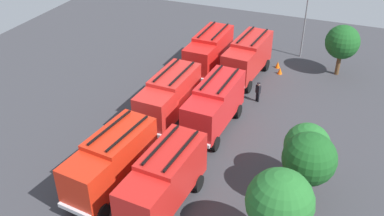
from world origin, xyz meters
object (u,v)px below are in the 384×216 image
object	(u,v)px
fire_truck_2	(111,160)
lamppost	(305,18)
fire_truck_1	(169,96)
traffic_cone_2	(280,71)
tree_3	(280,202)
traffic_cone_0	(138,120)
traffic_cone_1	(278,65)
fire_truck_3	(248,56)
firefighter_1	(196,45)
fire_truck_5	(164,179)
firefighter_0	(258,91)
tree_0	(342,42)
tree_1	(307,146)
fire_truck_4	(214,104)
fire_truck_0	(209,51)
tree_2	(309,159)

from	to	relation	value
fire_truck_2	lamppost	xyz separation A→B (m)	(-24.78, 7.66, 1.98)
fire_truck_1	traffic_cone_2	bearing A→B (deg)	152.39
tree_3	lamppost	distance (m)	26.36
traffic_cone_0	traffic_cone_2	bearing A→B (deg)	146.14
traffic_cone_1	traffic_cone_0	bearing A→B (deg)	-30.00
fire_truck_3	firefighter_1	xyz separation A→B (m)	(-3.02, -6.30, -1.13)
traffic_cone_2	fire_truck_3	bearing A→B (deg)	-56.35
fire_truck_1	fire_truck_3	size ratio (longest dim) A/B	0.99
fire_truck_5	traffic_cone_1	xyz separation A→B (m)	(-21.65, 2.21, -1.82)
tree_3	firefighter_0	bearing A→B (deg)	-162.26
firefighter_0	tree_0	distance (m)	10.05
fire_truck_5	tree_1	xyz separation A→B (m)	(-5.29, 7.41, 0.88)
firefighter_0	tree_0	bearing A→B (deg)	-4.88
firefighter_1	tree_3	bearing A→B (deg)	-7.20
firefighter_1	traffic_cone_2	world-z (taller)	firefighter_1
traffic_cone_1	traffic_cone_2	distance (m)	1.32
fire_truck_4	fire_truck_1	bearing A→B (deg)	-84.65
fire_truck_4	firefighter_1	bearing A→B (deg)	-150.11
fire_truck_0	firefighter_1	distance (m)	4.18
firefighter_1	traffic_cone_0	world-z (taller)	firefighter_1
tree_2	fire_truck_2	bearing A→B (deg)	-74.82
fire_truck_0	fire_truck_4	xyz separation A→B (m)	(9.14, 3.78, 0.00)
tree_2	tree_3	size ratio (longest dim) A/B	0.91
firefighter_1	tree_0	world-z (taller)	tree_0
tree_3	lamppost	size ratio (longest dim) A/B	0.77
tree_0	traffic_cone_0	world-z (taller)	tree_0
tree_2	traffic_cone_1	bearing A→B (deg)	-162.90
fire_truck_4	tree_2	xyz separation A→B (m)	(5.72, 7.88, 1.21)
traffic_cone_2	firefighter_1	bearing A→B (deg)	-97.13
fire_truck_4	firefighter_0	bearing A→B (deg)	160.48
fire_truck_1	traffic_cone_0	xyz separation A→B (m)	(1.55, -2.09, -1.85)
tree_2	tree_0	bearing A→B (deg)	179.91
fire_truck_1	fire_truck_4	size ratio (longest dim) A/B	1.00
fire_truck_4	fire_truck_5	bearing A→B (deg)	3.35
fire_truck_0	tree_3	world-z (taller)	tree_3
firefighter_0	tree_1	bearing A→B (deg)	-118.47
fire_truck_3	traffic_cone_2	size ratio (longest dim) A/B	11.18
tree_1	firefighter_1	bearing A→B (deg)	-139.64
fire_truck_1	tree_1	distance (m)	11.91
fire_truck_3	fire_truck_4	size ratio (longest dim) A/B	1.01
fire_truck_5	tree_0	xyz separation A→B (m)	(-22.43, 7.80, 1.16)
fire_truck_0	traffic_cone_0	distance (m)	11.21
fire_truck_1	tree_2	bearing A→B (deg)	66.91
fire_truck_2	lamppost	distance (m)	26.01
tree_1	traffic_cone_1	world-z (taller)	tree_1
fire_truck_0	fire_truck_1	distance (m)	9.31
tree_2	traffic_cone_1	xyz separation A→B (m)	(-18.07, -5.56, -3.03)
tree_2	fire_truck_1	bearing A→B (deg)	-115.54
traffic_cone_1	traffic_cone_2	xyz separation A→B (m)	(1.23, 0.49, -0.01)
fire_truck_3	fire_truck_1	bearing A→B (deg)	-16.60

